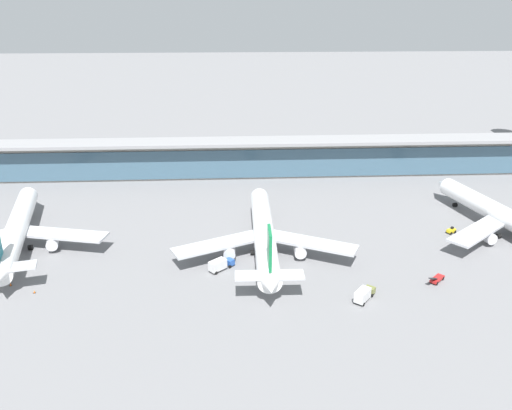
{
  "coord_description": "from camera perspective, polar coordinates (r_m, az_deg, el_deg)",
  "views": [
    {
      "loc": [
        -7.85,
        -123.55,
        65.61
      ],
      "look_at": [
        0.0,
        19.93,
        8.05
      ],
      "focal_mm": 35.91,
      "sensor_mm": 36.0,
      "label": 1
    }
  ],
  "objects": [
    {
      "name": "ground_plane",
      "position": [
        140.11,
        0.45,
        -6.09
      ],
      "size": [
        1200.0,
        1200.0,
        0.0
      ],
      "primitive_type": "plane",
      "color": "slate"
    },
    {
      "name": "safety_cone_charlie",
      "position": [
        141.7,
        -25.67,
        -7.98
      ],
      "size": [
        0.62,
        0.62,
        0.7
      ],
      "color": "orange",
      "rests_on": "ground"
    },
    {
      "name": "airliner_left_stand",
      "position": [
        158.71,
        -25.19,
        -2.63
      ],
      "size": [
        49.34,
        65.15,
        17.51
      ],
      "color": "white",
      "rests_on": "ground"
    },
    {
      "name": "service_truck_near_nose_red",
      "position": [
        137.07,
        19.48,
        -7.77
      ],
      "size": [
        5.88,
        5.65,
        2.7
      ],
      "color": "#B21E1E",
      "rests_on": "ground"
    },
    {
      "name": "service_truck_at_far_stand_yellow",
      "position": [
        165.88,
        20.92,
        -2.67
      ],
      "size": [
        3.33,
        2.93,
        2.05
      ],
      "color": "yellow",
      "rests_on": "ground"
    },
    {
      "name": "airliner_right_stand",
      "position": [
        169.39,
        26.14,
        -1.3
      ],
      "size": [
        49.3,
        65.12,
        17.51
      ],
      "color": "white",
      "rests_on": "ground"
    },
    {
      "name": "service_truck_mid_apron_blue",
      "position": [
        134.48,
        -4.02,
        -6.61
      ],
      "size": [
        7.0,
        6.55,
        3.1
      ],
      "color": "#234C9E",
      "rests_on": "ground"
    },
    {
      "name": "terminal_building",
      "position": [
        203.56,
        -0.8,
        5.35
      ],
      "size": [
        267.13,
        12.8,
        15.2
      ],
      "color": "#9E998E",
      "rests_on": "ground"
    },
    {
      "name": "service_truck_on_taxiway_olive",
      "position": [
        124.2,
        11.94,
        -9.68
      ],
      "size": [
        6.42,
        7.09,
        3.1
      ],
      "color": "olive",
      "rests_on": "ground"
    },
    {
      "name": "airliner_centre_stand",
      "position": [
        141.67,
        0.9,
        -3.27
      ],
      "size": [
        50.59,
        65.65,
        17.51
      ],
      "color": "white",
      "rests_on": "ground"
    },
    {
      "name": "safety_cone_alpha",
      "position": [
        136.04,
        -23.46,
        -8.86
      ],
      "size": [
        0.62,
        0.62,
        0.7
      ],
      "color": "orange",
      "rests_on": "ground"
    }
  ]
}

